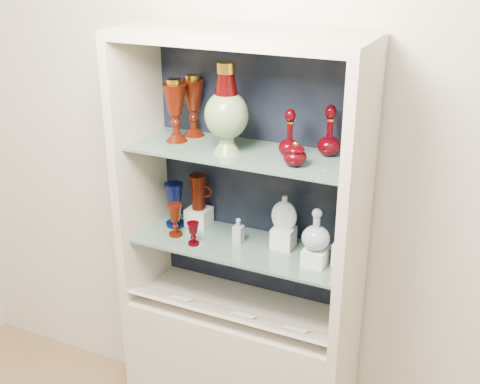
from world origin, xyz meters
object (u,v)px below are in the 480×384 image
at_px(cobalt_goblet, 175,205).
at_px(cameo_medallion, 346,229).
at_px(flat_flask, 284,212).
at_px(lidded_bowl, 295,153).
at_px(ruby_goblet_small, 193,234).
at_px(enamel_urn, 226,109).
at_px(ruby_goblet_tall, 175,220).
at_px(ruby_decanter_a, 290,130).
at_px(clear_square_bottle, 238,231).
at_px(ruby_pitcher, 198,192).
at_px(clear_round_decanter, 316,230).
at_px(ruby_decanter_b, 330,129).
at_px(pedestal_lamp_right, 175,111).
at_px(pedestal_lamp_left, 193,106).

height_order(cobalt_goblet, cameo_medallion, cameo_medallion).
bearing_deg(flat_flask, lidded_bowl, -64.07).
bearing_deg(cobalt_goblet, ruby_goblet_small, -38.10).
xyz_separation_m(enamel_urn, ruby_goblet_tall, (-0.25, -0.00, -0.52)).
bearing_deg(ruby_decanter_a, clear_square_bottle, -177.43).
xyz_separation_m(ruby_goblet_small, ruby_pitcher, (-0.07, 0.18, 0.11)).
relative_size(ruby_goblet_tall, clear_round_decanter, 0.89).
xyz_separation_m(ruby_decanter_a, ruby_goblet_tall, (-0.49, -0.06, -0.45)).
xyz_separation_m(ruby_decanter_a, ruby_decanter_b, (0.14, 0.08, 0.00)).
height_order(enamel_urn, cameo_medallion, enamel_urn).
distance_m(ruby_decanter_b, cameo_medallion, 0.39).
distance_m(enamel_urn, ruby_pitcher, 0.50).
bearing_deg(clear_square_bottle, ruby_goblet_tall, -169.67).
bearing_deg(ruby_decanter_a, ruby_goblet_tall, -173.00).
height_order(ruby_decanter_a, cobalt_goblet, ruby_decanter_a).
distance_m(enamel_urn, ruby_goblet_tall, 0.58).
xyz_separation_m(ruby_decanter_b, ruby_goblet_tall, (-0.63, -0.14, -0.45)).
height_order(ruby_goblet_small, clear_round_decanter, clear_round_decanter).
distance_m(ruby_decanter_a, ruby_goblet_tall, 0.67).
xyz_separation_m(ruby_decanter_b, flat_flask, (-0.16, -0.04, -0.36)).
relative_size(ruby_goblet_small, ruby_pitcher, 0.64).
relative_size(pedestal_lamp_right, lidded_bowl, 2.64).
relative_size(pedestal_lamp_left, ruby_decanter_b, 1.22).
distance_m(pedestal_lamp_right, clear_square_bottle, 0.57).
relative_size(pedestal_lamp_left, pedestal_lamp_right, 1.00).
relative_size(ruby_decanter_a, lidded_bowl, 2.16).
bearing_deg(ruby_goblet_tall, pedestal_lamp_left, 80.98).
xyz_separation_m(cobalt_goblet, clear_square_bottle, (0.33, -0.04, -0.04)).
relative_size(flat_flask, clear_round_decanter, 0.90).
height_order(enamel_urn, ruby_decanter_b, enamel_urn).
bearing_deg(ruby_goblet_tall, pedestal_lamp_right, 94.43).
bearing_deg(clear_round_decanter, clear_square_bottle, 173.08).
xyz_separation_m(pedestal_lamp_left, clear_square_bottle, (0.26, -0.10, -0.49)).
height_order(ruby_pitcher, flat_flask, same).
bearing_deg(ruby_goblet_tall, enamel_urn, 0.96).
bearing_deg(cobalt_goblet, clear_round_decanter, -6.58).
relative_size(pedestal_lamp_left, clear_round_decanter, 1.56).
xyz_separation_m(cobalt_goblet, cameo_medallion, (0.79, -0.03, 0.06)).
xyz_separation_m(enamel_urn, ruby_decanter_a, (0.24, 0.06, -0.07)).
distance_m(lidded_bowl, ruby_pitcher, 0.62).
bearing_deg(clear_square_bottle, ruby_goblet_small, -150.40).
xyz_separation_m(pedestal_lamp_left, ruby_decanter_a, (0.47, -0.09, -0.02)).
bearing_deg(ruby_decanter_b, cobalt_goblet, -175.80).
height_order(cobalt_goblet, ruby_pitcher, ruby_pitcher).
bearing_deg(clear_square_bottle, cameo_medallion, 0.23).
xyz_separation_m(ruby_decanter_b, lidded_bowl, (-0.08, -0.17, -0.06)).
relative_size(ruby_goblet_tall, cameo_medallion, 1.26).
relative_size(cobalt_goblet, ruby_goblet_small, 1.98).
bearing_deg(enamel_urn, cameo_medallion, 5.68).
height_order(ruby_decanter_a, ruby_goblet_tall, ruby_decanter_a).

